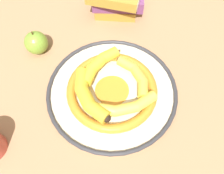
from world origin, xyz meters
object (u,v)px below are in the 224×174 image
(banana_a, at_px, (87,95))
(apple, at_px, (36,43))
(banana_c, at_px, (136,76))
(decorative_bowl, at_px, (112,91))
(banana_d, at_px, (99,64))
(banana_b, at_px, (124,107))

(banana_a, bearing_deg, apple, -164.88)
(banana_c, bearing_deg, apple, 39.80)
(decorative_bowl, bearing_deg, banana_c, 124.61)
(banana_d, bearing_deg, decorative_bowl, 66.51)
(banana_c, distance_m, apple, 0.36)
(apple, bearing_deg, decorative_bowl, 68.53)
(banana_a, distance_m, apple, 0.28)
(decorative_bowl, relative_size, banana_a, 2.34)
(banana_c, distance_m, banana_d, 0.12)
(decorative_bowl, xyz_separation_m, banana_d, (-0.06, -0.05, 0.04))
(banana_c, bearing_deg, banana_b, 132.31)
(banana_d, bearing_deg, apple, -76.76)
(banana_c, bearing_deg, decorative_bowl, 85.48)
(banana_c, relative_size, banana_d, 0.86)
(banana_b, relative_size, banana_c, 1.29)
(banana_a, xyz_separation_m, apple, (-0.16, -0.23, -0.02))
(banana_a, relative_size, banana_c, 1.19)
(banana_d, xyz_separation_m, apple, (-0.05, -0.23, -0.02))
(banana_b, bearing_deg, apple, 126.83)
(banana_b, relative_size, banana_d, 1.11)
(decorative_bowl, xyz_separation_m, apple, (-0.11, -0.28, 0.02))
(banana_c, bearing_deg, banana_a, 88.34)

